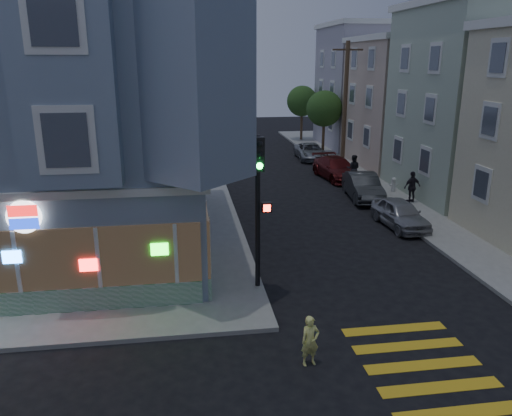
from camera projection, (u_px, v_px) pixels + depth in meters
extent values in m
plane|color=black|center=(178.00, 381.00, 12.71)|extent=(120.00, 120.00, 0.00)
cube|color=gray|center=(486.00, 167.00, 37.70)|extent=(24.00, 42.00, 0.15)
cube|color=gray|center=(27.00, 116.00, 20.70)|extent=(14.00, 14.00, 11.00)
cube|color=silver|center=(32.00, 155.00, 21.17)|extent=(14.30, 14.30, 0.25)
cylinder|color=white|center=(24.00, 217.00, 14.80)|extent=(1.00, 0.12, 1.00)
cube|color=#C3AB97|center=(436.00, 104.00, 37.81)|extent=(12.00, 8.60, 9.00)
cube|color=#9A95A3|center=(389.00, 88.00, 46.13)|extent=(12.00, 8.60, 10.50)
cylinder|color=#4C3826|center=(345.00, 107.00, 35.82)|extent=(0.30, 0.30, 9.00)
cube|color=#4C3826|center=(348.00, 50.00, 34.70)|extent=(2.20, 0.12, 0.12)
cylinder|color=#4C3826|center=(323.00, 135.00, 42.36)|extent=(0.24, 0.24, 3.20)
sphere|color=#1A4217|center=(324.00, 109.00, 41.73)|extent=(3.00, 3.00, 3.00)
cylinder|color=#4C3826|center=(301.00, 123.00, 49.95)|extent=(0.24, 0.24, 3.20)
sphere|color=#1A4217|center=(302.00, 101.00, 49.32)|extent=(3.00, 3.00, 3.00)
imported|color=#F6FA80|center=(310.00, 341.00, 13.24)|extent=(0.56, 0.42, 1.41)
imported|color=black|center=(353.00, 169.00, 32.54)|extent=(1.07, 0.97, 1.81)
imported|color=#252129|center=(412.00, 187.00, 27.97)|extent=(1.10, 0.64, 1.76)
imported|color=#999AA0|center=(400.00, 214.00, 24.27)|extent=(1.84, 4.09, 1.37)
imported|color=#333537|center=(363.00, 186.00, 29.18)|extent=(2.07, 4.72, 1.51)
imported|color=#591415|center=(337.00, 168.00, 34.12)|extent=(2.60, 5.25, 1.47)
imported|color=gray|center=(311.00, 152.00, 40.89)|extent=(2.39, 4.78, 1.30)
cylinder|color=black|center=(258.00, 213.00, 17.04)|extent=(0.17, 0.17, 5.37)
cube|color=black|center=(259.00, 154.00, 16.22)|extent=(0.35, 0.31, 1.13)
sphere|color=black|center=(260.00, 144.00, 15.95)|extent=(0.21, 0.21, 0.21)
sphere|color=black|center=(260.00, 155.00, 16.05)|extent=(0.21, 0.21, 0.21)
sphere|color=#19F23F|center=(260.00, 166.00, 16.15)|extent=(0.21, 0.21, 0.21)
cube|color=black|center=(266.00, 207.00, 16.81)|extent=(0.35, 0.22, 0.34)
cube|color=#FF2614|center=(267.00, 208.00, 16.70)|extent=(0.24, 0.02, 0.24)
cylinder|color=silver|center=(393.00, 186.00, 30.46)|extent=(0.26, 0.26, 0.66)
sphere|color=silver|center=(394.00, 180.00, 30.35)|extent=(0.29, 0.29, 0.29)
cylinder|color=silver|center=(394.00, 185.00, 30.45)|extent=(0.50, 0.13, 0.13)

